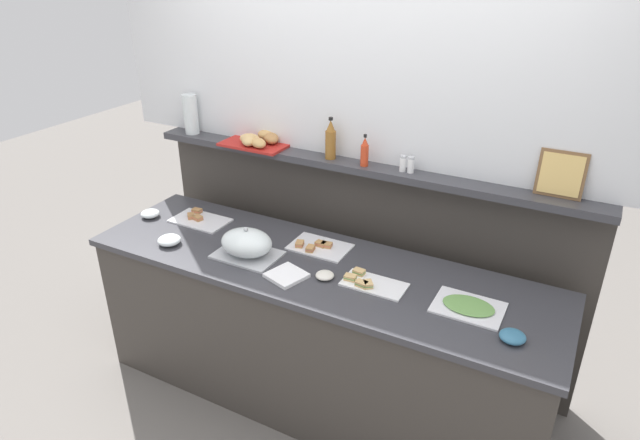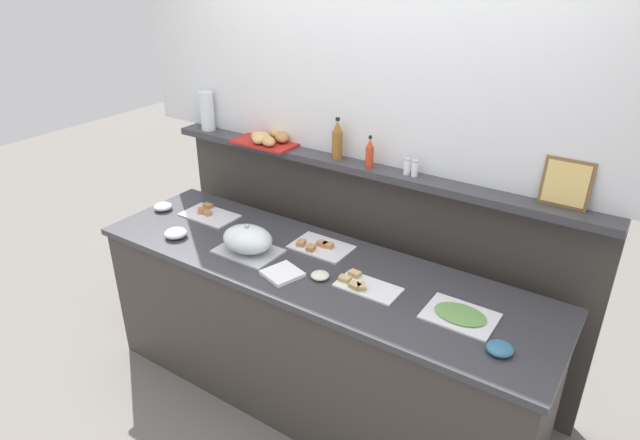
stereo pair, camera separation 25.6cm
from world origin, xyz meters
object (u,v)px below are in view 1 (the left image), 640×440
(condiment_bowl_teal, at_px, (325,275))
(water_carafe, at_px, (191,114))
(hot_sauce_bottle, at_px, (365,152))
(pepper_shaker, at_px, (411,165))
(glass_bowl_large, at_px, (150,214))
(sandwich_platter_side, at_px, (199,219))
(salt_shaker, at_px, (403,164))
(bread_basket, at_px, (260,140))
(sandwich_platter_front, at_px, (370,283))
(serving_cloche, at_px, (247,244))
(glass_bowl_medium, at_px, (169,240))
(cold_cuts_platter, at_px, (468,307))
(condiment_bowl_dark, at_px, (513,336))
(napkin_stack, at_px, (286,275))
(framed_picture, at_px, (561,174))
(vinegar_bottle_amber, at_px, (331,140))
(sandwich_platter_rear, at_px, (319,247))

(condiment_bowl_teal, xyz_separation_m, water_carafe, (-1.25, 0.56, 0.52))
(hot_sauce_bottle, height_order, pepper_shaker, hot_sauce_bottle)
(glass_bowl_large, bearing_deg, hot_sauce_bottle, 19.11)
(sandwich_platter_side, bearing_deg, pepper_shaker, 16.15)
(salt_shaker, relative_size, bread_basket, 0.22)
(sandwich_platter_front, relative_size, serving_cloche, 0.91)
(sandwich_platter_side, xyz_separation_m, sandwich_platter_front, (1.18, -0.17, 0.00))
(serving_cloche, relative_size, glass_bowl_medium, 2.66)
(condiment_bowl_teal, bearing_deg, cold_cuts_platter, 6.51)
(pepper_shaker, bearing_deg, sandwich_platter_side, -163.85)
(condiment_bowl_dark, xyz_separation_m, water_carafe, (-2.16, 0.62, 0.51))
(serving_cloche, bearing_deg, cold_cuts_platter, 3.81)
(cold_cuts_platter, xyz_separation_m, serving_cloche, (-1.16, -0.08, 0.06))
(glass_bowl_large, bearing_deg, sandwich_platter_front, -2.57)
(water_carafe, bearing_deg, cold_cuts_platter, -13.82)
(cold_cuts_platter, bearing_deg, salt_shaker, 137.62)
(napkin_stack, bearing_deg, framed_picture, 31.38)
(sandwich_platter_front, distance_m, hot_sauce_bottle, 0.73)
(cold_cuts_platter, distance_m, serving_cloche, 1.16)
(water_carafe, bearing_deg, sandwich_platter_front, -19.09)
(vinegar_bottle_amber, bearing_deg, cold_cuts_platter, -26.54)
(sandwich_platter_rear, height_order, condiment_bowl_dark, condiment_bowl_dark)
(sandwich_platter_front, height_order, bread_basket, bread_basket)
(sandwich_platter_side, relative_size, glass_bowl_large, 3.00)
(napkin_stack, bearing_deg, water_carafe, 149.27)
(glass_bowl_medium, bearing_deg, framed_picture, 20.37)
(napkin_stack, distance_m, water_carafe, 1.35)
(sandwich_platter_side, distance_m, hot_sauce_bottle, 1.09)
(sandwich_platter_rear, relative_size, condiment_bowl_dark, 2.94)
(condiment_bowl_teal, distance_m, framed_picture, 1.22)
(salt_shaker, distance_m, bread_basket, 0.90)
(napkin_stack, distance_m, salt_shaker, 0.85)
(condiment_bowl_dark, xyz_separation_m, bread_basket, (-1.65, 0.62, 0.42))
(vinegar_bottle_amber, height_order, pepper_shaker, vinegar_bottle_amber)
(sandwich_platter_side, bearing_deg, hot_sauce_bottle, 19.24)
(condiment_bowl_teal, bearing_deg, glass_bowl_medium, -174.17)
(sandwich_platter_side, bearing_deg, sandwich_platter_rear, 2.80)
(salt_shaker, relative_size, water_carafe, 0.35)
(glass_bowl_medium, distance_m, water_carafe, 0.89)
(hot_sauce_bottle, bearing_deg, glass_bowl_medium, -144.27)
(sandwich_platter_side, xyz_separation_m, glass_bowl_medium, (0.04, -0.31, 0.01))
(framed_picture, bearing_deg, napkin_stack, -148.62)
(framed_picture, bearing_deg, water_carafe, -178.99)
(sandwich_platter_rear, xyz_separation_m, water_carafe, (-1.07, 0.30, 0.52))
(glass_bowl_large, bearing_deg, bread_basket, 40.30)
(sandwich_platter_front, height_order, serving_cloche, serving_cloche)
(glass_bowl_medium, distance_m, bread_basket, 0.80)
(napkin_stack, height_order, framed_picture, framed_picture)
(pepper_shaker, relative_size, framed_picture, 0.39)
(sandwich_platter_rear, height_order, bread_basket, bread_basket)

